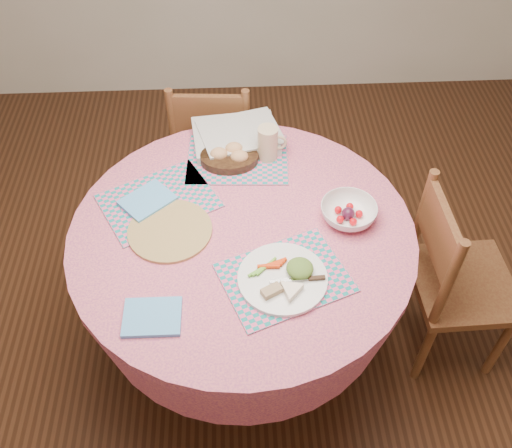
# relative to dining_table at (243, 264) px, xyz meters

# --- Properties ---
(ground) EXTENTS (4.00, 4.00, 0.00)m
(ground) POSITION_rel_dining_table_xyz_m (0.00, 0.00, -0.56)
(ground) COLOR #331C0F
(ground) RESTS_ON ground
(dining_table) EXTENTS (1.24, 1.24, 0.75)m
(dining_table) POSITION_rel_dining_table_xyz_m (0.00, 0.00, 0.00)
(dining_table) COLOR #E56A76
(dining_table) RESTS_ON ground
(chair_right) EXTENTS (0.40, 0.42, 0.88)m
(chair_right) POSITION_rel_dining_table_xyz_m (0.83, -0.04, -0.09)
(chair_right) COLOR brown
(chair_right) RESTS_ON ground
(chair_back) EXTENTS (0.42, 0.41, 0.86)m
(chair_back) POSITION_rel_dining_table_xyz_m (-0.12, 0.82, -0.10)
(chair_back) COLOR brown
(chair_back) RESTS_ON ground
(placemat_front) EXTENTS (0.48, 0.43, 0.01)m
(placemat_front) POSITION_rel_dining_table_xyz_m (0.13, -0.22, 0.20)
(placemat_front) COLOR #178282
(placemat_front) RESTS_ON dining_table
(placemat_left) EXTENTS (0.49, 0.45, 0.01)m
(placemat_left) POSITION_rel_dining_table_xyz_m (-0.31, 0.16, 0.20)
(placemat_left) COLOR #178282
(placemat_left) RESTS_ON dining_table
(placemat_back) EXTENTS (0.41, 0.32, 0.01)m
(placemat_back) POSITION_rel_dining_table_xyz_m (-0.01, 0.38, 0.20)
(placemat_back) COLOR #178282
(placemat_back) RESTS_ON dining_table
(wicker_trivet) EXTENTS (0.30, 0.30, 0.01)m
(wicker_trivet) POSITION_rel_dining_table_xyz_m (-0.26, 0.01, 0.20)
(wicker_trivet) COLOR olive
(wicker_trivet) RESTS_ON dining_table
(napkin_near) EXTENTS (0.18, 0.14, 0.01)m
(napkin_near) POSITION_rel_dining_table_xyz_m (-0.29, -0.36, 0.20)
(napkin_near) COLOR #57A1E1
(napkin_near) RESTS_ON dining_table
(napkin_far) EXTENTS (0.23, 0.22, 0.01)m
(napkin_far) POSITION_rel_dining_table_xyz_m (-0.35, 0.15, 0.21)
(napkin_far) COLOR #57A1E1
(napkin_far) RESTS_ON placemat_left
(dinner_plate) EXTENTS (0.30, 0.30, 0.05)m
(dinner_plate) POSITION_rel_dining_table_xyz_m (0.13, -0.23, 0.22)
(dinner_plate) COLOR white
(dinner_plate) RESTS_ON placemat_front
(bread_bowl) EXTENTS (0.23, 0.23, 0.08)m
(bread_bowl) POSITION_rel_dining_table_xyz_m (-0.04, 0.37, 0.23)
(bread_bowl) COLOR black
(bread_bowl) RESTS_ON placemat_back
(latte_mug) EXTENTS (0.12, 0.08, 0.14)m
(latte_mug) POSITION_rel_dining_table_xyz_m (0.12, 0.39, 0.27)
(latte_mug) COLOR #CAB38B
(latte_mug) RESTS_ON placemat_back
(fruit_bowl) EXTENTS (0.25, 0.25, 0.06)m
(fruit_bowl) POSITION_rel_dining_table_xyz_m (0.38, 0.04, 0.23)
(fruit_bowl) COLOR white
(fruit_bowl) RESTS_ON dining_table
(newspaper_stack) EXTENTS (0.39, 0.33, 0.04)m
(newspaper_stack) POSITION_rel_dining_table_xyz_m (-0.01, 0.50, 0.22)
(newspaper_stack) COLOR silver
(newspaper_stack) RESTS_ON dining_table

